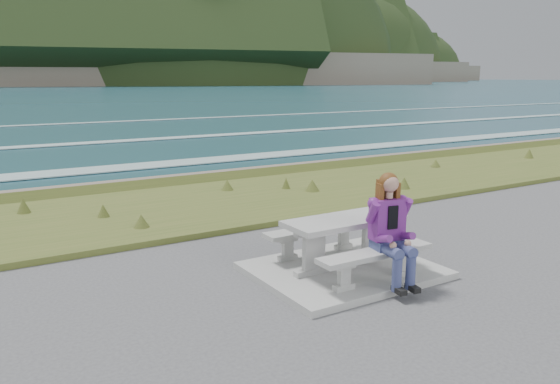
{
  "coord_description": "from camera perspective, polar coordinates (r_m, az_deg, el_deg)",
  "views": [
    {
      "loc": [
        -4.81,
        -6.07,
        2.87
      ],
      "look_at": [
        -0.37,
        1.2,
        1.06
      ],
      "focal_mm": 35.0,
      "sensor_mm": 36.0,
      "label": 1
    }
  ],
  "objects": [
    {
      "name": "seated_woman",
      "position": [
        7.55,
        11.72,
        -5.34
      ],
      "size": [
        0.55,
        0.83,
        1.51
      ],
      "rotation": [
        0.0,
        0.0,
        -0.17
      ],
      "color": "navy",
      "rests_on": "concrete_slab"
    },
    {
      "name": "ocean",
      "position": [
        31.87,
        -22.38,
        2.74
      ],
      "size": [
        1600.0,
        1600.0,
        0.09
      ],
      "color": "#214F5E",
      "rests_on": "ground"
    },
    {
      "name": "concrete_slab",
      "position": [
        8.24,
        6.63,
        -8.12
      ],
      "size": [
        2.6,
        2.1,
        0.1
      ],
      "primitive_type": "cube",
      "color": "gray",
      "rests_on": "ground"
    },
    {
      "name": "headland_range",
      "position": [
        449.05,
        -5.76,
        12.79
      ],
      "size": [
        729.83,
        363.95,
        200.75
      ],
      "color": "#6F6153",
      "rests_on": "ground"
    },
    {
      "name": "bench_seaward",
      "position": [
        8.65,
        3.84,
        -4.31
      ],
      "size": [
        1.8,
        0.35,
        0.45
      ],
      "color": "gray",
      "rests_on": "concrete_slab"
    },
    {
      "name": "shore_drop",
      "position": [
        15.05,
        -12.16,
        0.7
      ],
      "size": [
        160.0,
        0.8,
        2.2
      ],
      "primitive_type": "cube",
      "color": "#6F6153",
      "rests_on": "ground"
    },
    {
      "name": "picnic_table",
      "position": [
        8.05,
        6.74,
        -3.88
      ],
      "size": [
        1.8,
        0.75,
        0.75
      ],
      "color": "gray",
      "rests_on": "concrete_slab"
    },
    {
      "name": "grass_verge",
      "position": [
        12.41,
        -7.7,
        -1.52
      ],
      "size": [
        160.0,
        4.5,
        0.22
      ],
      "primitive_type": "cube",
      "color": "#455720",
      "rests_on": "ground"
    },
    {
      "name": "bench_landward",
      "position": [
        7.6,
        9.96,
        -6.78
      ],
      "size": [
        1.8,
        0.35,
        0.45
      ],
      "color": "gray",
      "rests_on": "concrete_slab"
    }
  ]
}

